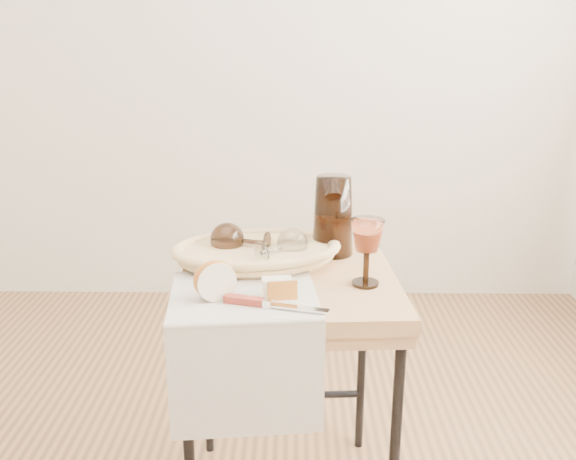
# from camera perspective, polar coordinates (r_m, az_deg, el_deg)

# --- Properties ---
(side_table) EXTENTS (0.54, 0.54, 0.65)m
(side_table) POSITION_cam_1_polar(r_m,az_deg,el_deg) (1.63, 0.01, -14.91)
(side_table) COLOR brown
(side_table) RESTS_ON floor
(tea_towel) EXTENTS (0.35, 0.32, 0.01)m
(tea_towel) POSITION_cam_1_polar(r_m,az_deg,el_deg) (1.37, -4.10, -5.92)
(tea_towel) COLOR silver
(tea_towel) RESTS_ON side_table
(bread_basket) EXTENTS (0.41, 0.32, 0.05)m
(bread_basket) POSITION_cam_1_polar(r_m,az_deg,el_deg) (1.55, -2.86, -2.28)
(bread_basket) COLOR tan
(bread_basket) RESTS_ON side_table
(goblet_lying_a) EXTENTS (0.16, 0.12, 0.09)m
(goblet_lying_a) POSITION_cam_1_polar(r_m,az_deg,el_deg) (1.55, -4.06, -1.02)
(goblet_lying_a) COLOR #3E291B
(goblet_lying_a) RESTS_ON bread_basket
(goblet_lying_b) EXTENTS (0.15, 0.15, 0.08)m
(goblet_lying_b) POSITION_cam_1_polar(r_m,az_deg,el_deg) (1.51, -0.82, -1.63)
(goblet_lying_b) COLOR white
(goblet_lying_b) RESTS_ON bread_basket
(pitcher) EXTENTS (0.17, 0.24, 0.25)m
(pitcher) POSITION_cam_1_polar(r_m,az_deg,el_deg) (1.60, 4.16, 1.33)
(pitcher) COLOR black
(pitcher) RESTS_ON side_table
(wine_goblet) EXTENTS (0.08, 0.08, 0.16)m
(wine_goblet) POSITION_cam_1_polar(r_m,az_deg,el_deg) (1.41, 7.24, -2.04)
(wine_goblet) COLOR white
(wine_goblet) RESTS_ON side_table
(apple_half) EXTENTS (0.10, 0.08, 0.08)m
(apple_half) POSITION_cam_1_polar(r_m,az_deg,el_deg) (1.34, -6.80, -4.52)
(apple_half) COLOR red
(apple_half) RESTS_ON tea_towel
(apple_wedge) EXTENTS (0.07, 0.04, 0.04)m
(apple_wedge) POSITION_cam_1_polar(r_m,az_deg,el_deg) (1.34, -1.01, -5.30)
(apple_wedge) COLOR #F9F3CE
(apple_wedge) RESTS_ON tea_towel
(table_knife) EXTENTS (0.22, 0.08, 0.02)m
(table_knife) POSITION_cam_1_polar(r_m,az_deg,el_deg) (1.30, -1.53, -6.75)
(table_knife) COLOR silver
(table_knife) RESTS_ON tea_towel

